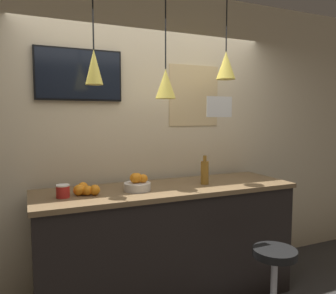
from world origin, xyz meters
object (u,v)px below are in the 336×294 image
(fruit_bowl, at_px, (137,183))
(juice_bottle, at_px, (205,172))
(bar_stool, at_px, (274,282))
(mounted_tv, at_px, (79,75))
(spread_jar, at_px, (63,191))

(fruit_bowl, height_order, juice_bottle, juice_bottle)
(bar_stool, bearing_deg, mounted_tv, 137.65)
(bar_stool, bearing_deg, fruit_bowl, 141.47)
(spread_jar, bearing_deg, bar_stool, -25.30)
(fruit_bowl, xyz_separation_m, spread_jar, (-0.59, 0.00, -0.01))
(spread_jar, height_order, mounted_tv, mounted_tv)
(juice_bottle, height_order, spread_jar, juice_bottle)
(fruit_bowl, xyz_separation_m, juice_bottle, (0.64, 0.00, 0.05))
(fruit_bowl, height_order, mounted_tv, mounted_tv)
(bar_stool, relative_size, spread_jar, 6.45)
(spread_jar, bearing_deg, juice_bottle, 0.00)
(juice_bottle, height_order, mounted_tv, mounted_tv)
(bar_stool, xyz_separation_m, juice_bottle, (-0.22, 0.69, 0.76))
(juice_bottle, relative_size, mounted_tv, 0.35)
(mounted_tv, bearing_deg, juice_bottle, -23.56)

